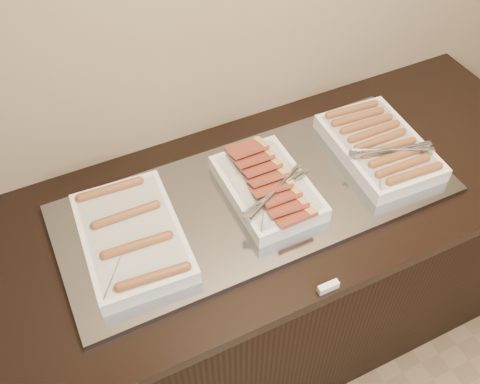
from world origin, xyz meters
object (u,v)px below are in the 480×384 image
at_px(warming_tray, 257,199).
at_px(dish_right, 380,146).
at_px(counter, 259,278).
at_px(dish_left, 132,236).
at_px(dish_center, 268,187).

bearing_deg(warming_tray, dish_right, -0.43).
bearing_deg(counter, warming_tray, 180.00).
height_order(warming_tray, dish_left, dish_left).
relative_size(dish_left, dish_right, 1.02).
height_order(warming_tray, dish_center, dish_center).
relative_size(warming_tray, dish_left, 2.90).
height_order(counter, dish_right, dish_right).
bearing_deg(dish_right, dish_left, -177.67).
bearing_deg(counter, dish_left, 180.00).
bearing_deg(dish_right, warming_tray, -177.88).
bearing_deg(dish_center, warming_tray, 173.14).
xyz_separation_m(warming_tray, dish_center, (0.03, -0.00, 0.04)).
height_order(dish_left, dish_right, dish_right).
xyz_separation_m(counter, dish_left, (-0.41, 0.00, 0.50)).
relative_size(counter, warming_tray, 1.72).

